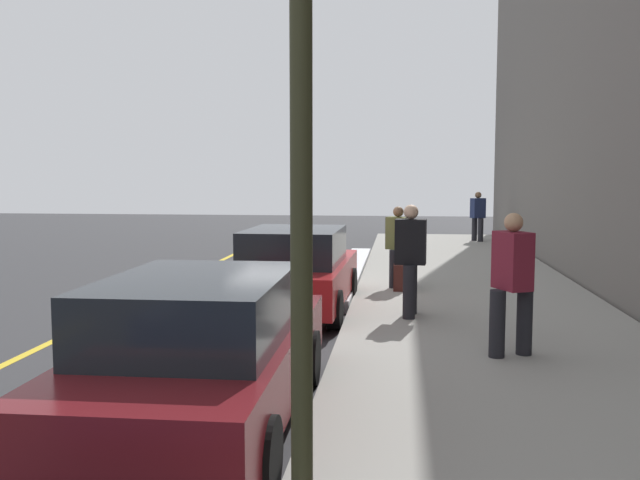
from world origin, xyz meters
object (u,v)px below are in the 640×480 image
object	(u,v)px
parked_car_red	(296,271)
pedestrian_olive_coat	(398,244)
rolling_suitcase	(399,277)
pedestrian_black_coat	(410,257)
pedestrian_navy_coat	(478,215)
traffic_light_pole	(301,67)
parked_car_maroon	(203,352)
pedestrian_burgundy_coat	(512,280)

from	to	relation	value
parked_car_red	pedestrian_olive_coat	xyz separation A→B (m)	(2.19, -1.78, 0.27)
pedestrian_olive_coat	rolling_suitcase	world-z (taller)	pedestrian_olive_coat
pedestrian_olive_coat	parked_car_red	bearing A→B (deg)	140.84
rolling_suitcase	pedestrian_black_coat	bearing A→B (deg)	-175.79
pedestrian_black_coat	rolling_suitcase	xyz separation A→B (m)	(2.50, 0.18, -0.71)
pedestrian_olive_coat	pedestrian_navy_coat	bearing A→B (deg)	-14.88
parked_car_red	traffic_light_pole	world-z (taller)	traffic_light_pole
parked_car_maroon	pedestrian_navy_coat	size ratio (longest dim) A/B	2.72
pedestrian_olive_coat	traffic_light_pole	xyz separation A→B (m)	(-10.54, 0.48, 1.98)
pedestrian_olive_coat	pedestrian_navy_coat	distance (m)	10.49
parked_car_red	pedestrian_black_coat	bearing A→B (deg)	-111.04
pedestrian_burgundy_coat	traffic_light_pole	xyz separation A→B (m)	(-5.23, 1.93, 1.89)
pedestrian_burgundy_coat	pedestrian_navy_coat	world-z (taller)	pedestrian_burgundy_coat
parked_car_red	pedestrian_black_coat	size ratio (longest dim) A/B	2.32
pedestrian_olive_coat	traffic_light_pole	bearing A→B (deg)	177.42
pedestrian_navy_coat	pedestrian_black_coat	bearing A→B (deg)	169.27
pedestrian_black_coat	pedestrian_burgundy_coat	size ratio (longest dim) A/B	1.00
pedestrian_burgundy_coat	traffic_light_pole	distance (m)	5.89
pedestrian_burgundy_coat	parked_car_maroon	bearing A→B (deg)	127.63
traffic_light_pole	parked_car_maroon	bearing A→B (deg)	26.55
traffic_light_pole	rolling_suitcase	bearing A→B (deg)	-2.87
pedestrian_burgundy_coat	rolling_suitcase	xyz separation A→B (m)	(4.85, 1.43, -0.71)
parked_car_red	pedestrian_burgundy_coat	xyz separation A→B (m)	(-3.12, -3.24, 0.37)
parked_car_red	traffic_light_pole	distance (m)	8.75
pedestrian_olive_coat	pedestrian_navy_coat	world-z (taller)	pedestrian_navy_coat
pedestrian_black_coat	pedestrian_olive_coat	distance (m)	2.97
pedestrian_olive_coat	pedestrian_black_coat	bearing A→B (deg)	-175.88
pedestrian_black_coat	pedestrian_olive_coat	xyz separation A→B (m)	(2.96, 0.21, -0.09)
traffic_light_pole	rolling_suitcase	world-z (taller)	traffic_light_pole
parked_car_maroon	pedestrian_black_coat	world-z (taller)	pedestrian_black_coat
pedestrian_burgundy_coat	pedestrian_navy_coat	xyz separation A→B (m)	(15.45, -1.24, -0.07)
parked_car_red	pedestrian_olive_coat	distance (m)	2.84
pedestrian_burgundy_coat	rolling_suitcase	world-z (taller)	pedestrian_burgundy_coat
rolling_suitcase	pedestrian_olive_coat	bearing A→B (deg)	3.67
pedestrian_navy_coat	rolling_suitcase	world-z (taller)	pedestrian_navy_coat
parked_car_red	pedestrian_black_coat	distance (m)	2.17
parked_car_maroon	traffic_light_pole	xyz separation A→B (m)	(-2.70, -1.35, 2.26)
pedestrian_black_coat	rolling_suitcase	bearing A→B (deg)	4.21
pedestrian_burgundy_coat	rolling_suitcase	size ratio (longest dim) A/B	2.08
parked_car_maroon	traffic_light_pole	bearing A→B (deg)	-153.45
pedestrian_black_coat	pedestrian_olive_coat	size ratio (longest dim) A/B	1.10
parked_car_maroon	rolling_suitcase	distance (m)	7.62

